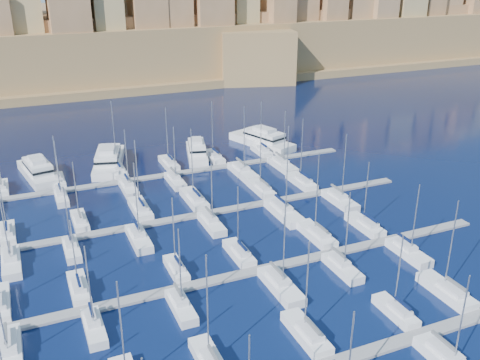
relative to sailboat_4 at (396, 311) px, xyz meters
name	(u,v)px	position (x,y,z in m)	size (l,w,h in m)	color
ground	(226,238)	(-12.65, 29.32, -0.72)	(600.00, 600.00, 0.00)	black
pontoon_mid_near	(255,271)	(-12.65, 17.32, -0.52)	(84.00, 2.00, 0.40)	slate
pontoon_mid_far	(206,213)	(-12.65, 39.32, -0.52)	(84.00, 2.00, 0.40)	slate
pontoon_far	(173,174)	(-12.65, 61.32, -0.52)	(84.00, 2.00, 0.40)	slate
sailboat_3	(307,333)	(-13.27, 0.69, 0.02)	(2.69, 8.97, 13.81)	silver
sailboat_4	(396,311)	(0.00, 0.00, 0.00)	(2.27, 7.55, 12.26)	silver
sailboat_5	(447,291)	(9.64, 0.97, 0.04)	(2.86, 9.54, 14.88)	silver
sailboat_12	(0,304)	(-48.58, 22.70, 0.03)	(2.70, 8.98, 14.17)	silver
sailboat_13	(79,288)	(-38.14, 22.39, 0.00)	(2.51, 8.35, 11.59)	silver
sailboat_14	(176,269)	(-23.78, 21.92, 0.00)	(2.21, 7.38, 12.64)	silver
sailboat_15	(239,253)	(-13.16, 22.41, 0.00)	(2.52, 8.40, 12.37)	silver
sailboat_16	(316,234)	(1.46, 23.01, 0.04)	(2.88, 9.61, 15.70)	silver
sailboat_17	(365,225)	(11.23, 22.68, 0.01)	(2.68, 8.94, 12.75)	silver
sailboat_18	(9,354)	(-47.73, 11.33, 0.04)	(3.07, 10.24, 15.12)	silver
sailboat_19	(94,327)	(-37.59, 12.53, 0.01)	(2.33, 7.78, 13.02)	silver
sailboat_20	(181,306)	(-26.04, 12.43, 0.01)	(2.40, 8.00, 13.02)	silver
sailboat_21	(281,286)	(-11.36, 11.49, 0.04)	(2.97, 9.90, 14.73)	silver
sailboat_22	(342,267)	(-0.43, 12.28, 0.02)	(2.49, 8.30, 13.73)	silver
sailboat_23	(408,252)	(11.93, 12.03, 0.01)	(2.64, 8.80, 13.00)	silver
sailboat_24	(8,233)	(-47.08, 44.34, 0.01)	(2.47, 8.24, 12.80)	silver
sailboat_25	(80,221)	(-35.03, 44.34, 0.00)	(2.47, 8.24, 12.17)	silver
sailboat_26	(140,209)	(-23.81, 45.02, 0.03)	(2.89, 9.63, 14.47)	silver
sailboat_27	(194,199)	(-13.00, 45.26, 0.04)	(3.04, 10.13, 15.28)	silver
sailboat_28	(261,189)	(1.30, 44.71, 0.01)	(2.70, 8.99, 12.91)	silver
sailboat_29	(302,182)	(10.86, 44.86, 0.03)	(2.79, 9.30, 14.72)	silver
sailboat_30	(11,262)	(-46.81, 33.79, 0.04)	(2.79, 9.29, 15.77)	silver
sailboat_31	(72,249)	(-37.67, 34.50, 0.00)	(2.36, 7.86, 12.10)	silver
sailboat_32	(139,238)	(-26.79, 33.74, 0.03)	(2.82, 9.40, 14.79)	silver
sailboat_33	(211,223)	(-13.57, 34.10, 0.01)	(2.60, 8.66, 13.08)	silver
sailboat_34	(284,212)	(0.41, 32.98, 0.07)	(3.28, 10.95, 17.98)	silver
sailboat_35	(340,200)	(13.09, 33.64, 0.03)	(2.88, 9.59, 14.69)	silver
sailboat_36	(2,188)	(-47.67, 66.24, 0.00)	(2.41, 8.05, 12.04)	silver
sailboat_37	(59,180)	(-36.46, 66.09, -0.01)	(2.32, 7.74, 10.83)	silver
sailboat_38	(118,170)	(-23.69, 67.08, 0.05)	(2.93, 9.76, 16.67)	silver
sailboat_39	(169,163)	(-11.88, 66.80, 0.03)	(2.75, 9.18, 14.09)	silver
sailboat_40	(214,157)	(-0.82, 66.81, 0.03)	(2.76, 9.20, 14.49)	silver
sailboat_41	(262,151)	(11.63, 66.31, 0.01)	(2.46, 8.18, 13.39)	silver
sailboat_43	(61,197)	(-36.93, 56.60, 0.01)	(2.30, 7.65, 12.83)	silver
sailboat_44	(129,188)	(-23.67, 56.00, 0.02)	(2.66, 8.86, 13.75)	silver
sailboat_45	(175,181)	(-13.65, 56.11, 0.01)	(2.59, 8.64, 13.09)	silver
sailboat_46	(243,172)	(1.67, 55.03, 0.06)	(3.26, 10.85, 16.23)	silver
sailboat_47	(282,165)	(11.74, 55.38, 0.04)	(3.04, 10.13, 14.01)	silver
motor_yacht_a	(38,171)	(-40.23, 71.02, 1.01)	(8.01, 17.69, 5.25)	silver
motor_yacht_b	(109,160)	(-24.69, 72.14, 1.01)	(10.77, 20.21, 5.25)	silver
motor_yacht_c	(197,151)	(-4.01, 69.86, 1.01)	(8.01, 15.27, 5.25)	silver
motor_yacht_d	(263,139)	(14.61, 71.94, 1.01)	(11.73, 19.74, 5.25)	silver
fortified_city	(84,40)	(-12.84, 184.58, 14.02)	(460.00, 108.95, 59.52)	brown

